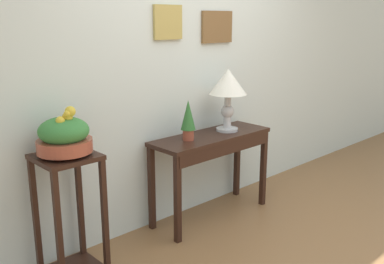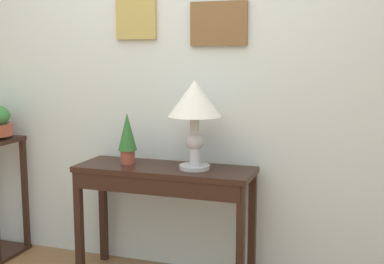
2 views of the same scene
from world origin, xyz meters
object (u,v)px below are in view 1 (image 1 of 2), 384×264
Objects in this scene: potted_plant_on_console at (188,118)px; pedestal_stand_left at (70,216)px; table_lamp at (228,86)px; planter_bowl_wide at (64,136)px; console_table at (213,148)px.

potted_plant_on_console reaches higher than pedestal_stand_left.
planter_bowl_wide is (-1.53, -0.00, -0.16)m from table_lamp.
table_lamp reaches higher than pedestal_stand_left.
console_table is 1.31× the size of pedestal_stand_left.
table_lamp is at bearing -1.28° from potted_plant_on_console.
console_table is at bearing -7.28° from potted_plant_on_console.
table_lamp is 1.69m from pedestal_stand_left.
table_lamp is 1.54m from planter_bowl_wide.
table_lamp reaches higher than potted_plant_on_console.
potted_plant_on_console is at bearing 172.72° from console_table.
pedestal_stand_left is (-1.33, 0.02, -0.20)m from console_table.
planter_bowl_wide is (-1.08, -0.01, 0.06)m from potted_plant_on_console.
planter_bowl_wide is at bearing -81.67° from pedestal_stand_left.
table_lamp reaches higher than planter_bowl_wide.
console_table is 1.35m from pedestal_stand_left.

